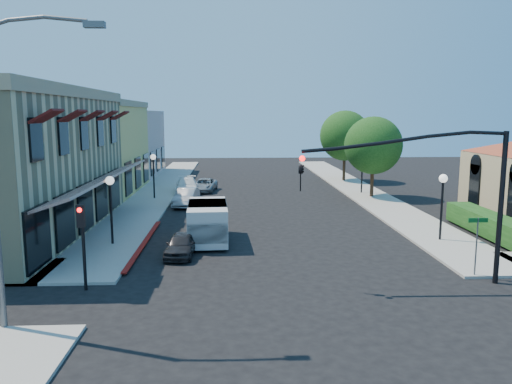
{
  "coord_description": "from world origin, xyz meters",
  "views": [
    {
      "loc": [
        -2.42,
        -17.0,
        6.61
      ],
      "look_at": [
        -1.15,
        8.75,
        2.6
      ],
      "focal_mm": 35.0,
      "sensor_mm": 36.0,
      "label": 1
    }
  ],
  "objects_px": {
    "signal_mast_arm": "(448,181)",
    "lamppost_right_near": "(443,190)",
    "cobra_streetlight": "(3,161)",
    "street_name_sign": "(477,237)",
    "street_tree_b": "(345,136)",
    "white_van": "(208,220)",
    "parked_car_b": "(186,197)",
    "secondary_signal": "(82,231)",
    "lamppost_left_near": "(110,193)",
    "parked_car_d": "(204,185)",
    "parked_car_c": "(187,186)",
    "lamppost_right_far": "(362,161)",
    "street_tree_a": "(373,145)",
    "lamppost_left_far": "(153,165)",
    "parked_car_a": "(182,245)"
  },
  "relations": [
    {
      "from": "lamppost_right_near",
      "to": "lamppost_right_far",
      "type": "distance_m",
      "value": 16.0
    },
    {
      "from": "street_tree_b",
      "to": "signal_mast_arm",
      "type": "distance_m",
      "value": 30.65
    },
    {
      "from": "secondary_signal",
      "to": "cobra_streetlight",
      "type": "height_order",
      "value": "cobra_streetlight"
    },
    {
      "from": "secondary_signal",
      "to": "lamppost_left_far",
      "type": "relative_size",
      "value": 0.93
    },
    {
      "from": "street_name_sign",
      "to": "street_tree_b",
      "type": "bearing_deg",
      "value": 87.5
    },
    {
      "from": "lamppost_left_far",
      "to": "street_tree_a",
      "type": "bearing_deg",
      "value": 0.0
    },
    {
      "from": "cobra_streetlight",
      "to": "street_name_sign",
      "type": "bearing_deg",
      "value": 14.16
    },
    {
      "from": "secondary_signal",
      "to": "lamppost_right_far",
      "type": "relative_size",
      "value": 0.93
    },
    {
      "from": "signal_mast_arm",
      "to": "street_name_sign",
      "type": "distance_m",
      "value": 2.98
    },
    {
      "from": "signal_mast_arm",
      "to": "lamppost_right_near",
      "type": "xyz_separation_m",
      "value": [
        2.64,
        6.5,
        -1.35
      ]
    },
    {
      "from": "secondary_signal",
      "to": "cobra_streetlight",
      "type": "distance_m",
      "value": 4.65
    },
    {
      "from": "parked_car_c",
      "to": "lamppost_right_far",
      "type": "bearing_deg",
      "value": -8.36
    },
    {
      "from": "street_tree_a",
      "to": "lamppost_left_near",
      "type": "xyz_separation_m",
      "value": [
        -17.3,
        -14.0,
        -1.46
      ]
    },
    {
      "from": "street_name_sign",
      "to": "lamppost_right_near",
      "type": "xyz_separation_m",
      "value": [
        1.0,
        5.8,
        1.04
      ]
    },
    {
      "from": "street_name_sign",
      "to": "white_van",
      "type": "relative_size",
      "value": 0.54
    },
    {
      "from": "lamppost_left_far",
      "to": "parked_car_a",
      "type": "relative_size",
      "value": 1.12
    },
    {
      "from": "secondary_signal",
      "to": "lamppost_left_near",
      "type": "bearing_deg",
      "value": 94.34
    },
    {
      "from": "street_tree_a",
      "to": "street_name_sign",
      "type": "relative_size",
      "value": 2.59
    },
    {
      "from": "lamppost_left_near",
      "to": "parked_car_c",
      "type": "distance_m",
      "value": 17.28
    },
    {
      "from": "street_name_sign",
      "to": "cobra_streetlight",
      "type": "bearing_deg",
      "value": -165.84
    },
    {
      "from": "cobra_streetlight",
      "to": "parked_car_b",
      "type": "distance_m",
      "value": 21.77
    },
    {
      "from": "parked_car_d",
      "to": "parked_car_c",
      "type": "bearing_deg",
      "value": -136.84
    },
    {
      "from": "lamppost_left_near",
      "to": "lamppost_right_far",
      "type": "relative_size",
      "value": 1.0
    },
    {
      "from": "lamppost_left_near",
      "to": "lamppost_right_far",
      "type": "distance_m",
      "value": 23.35
    },
    {
      "from": "signal_mast_arm",
      "to": "lamppost_right_near",
      "type": "height_order",
      "value": "signal_mast_arm"
    },
    {
      "from": "lamppost_left_far",
      "to": "white_van",
      "type": "bearing_deg",
      "value": -70.32
    },
    {
      "from": "lamppost_right_near",
      "to": "signal_mast_arm",
      "type": "bearing_deg",
      "value": -112.12
    },
    {
      "from": "street_tree_a",
      "to": "white_van",
      "type": "bearing_deg",
      "value": -132.86
    },
    {
      "from": "street_tree_b",
      "to": "white_van",
      "type": "xyz_separation_m",
      "value": [
        -12.49,
        -23.46,
        -3.37
      ]
    },
    {
      "from": "cobra_streetlight",
      "to": "lamppost_left_near",
      "type": "height_order",
      "value": "cobra_streetlight"
    },
    {
      "from": "signal_mast_arm",
      "to": "secondary_signal",
      "type": "height_order",
      "value": "signal_mast_arm"
    },
    {
      "from": "parked_car_d",
      "to": "street_tree_b",
      "type": "bearing_deg",
      "value": 31.43
    },
    {
      "from": "lamppost_right_near",
      "to": "white_van",
      "type": "height_order",
      "value": "lamppost_right_near"
    },
    {
      "from": "lamppost_left_far",
      "to": "lamppost_right_far",
      "type": "distance_m",
      "value": 17.12
    },
    {
      "from": "signal_mast_arm",
      "to": "parked_car_c",
      "type": "relative_size",
      "value": 1.78
    },
    {
      "from": "lamppost_left_far",
      "to": "lamppost_right_near",
      "type": "relative_size",
      "value": 1.0
    },
    {
      "from": "parked_car_a",
      "to": "parked_car_d",
      "type": "relative_size",
      "value": 0.81
    },
    {
      "from": "street_name_sign",
      "to": "white_van",
      "type": "bearing_deg",
      "value": 150.45
    },
    {
      "from": "street_tree_a",
      "to": "lamppost_right_near",
      "type": "bearing_deg",
      "value": -91.23
    },
    {
      "from": "cobra_streetlight",
      "to": "street_name_sign",
      "type": "height_order",
      "value": "cobra_streetlight"
    },
    {
      "from": "parked_car_b",
      "to": "parked_car_d",
      "type": "xyz_separation_m",
      "value": [
        0.93,
        7.0,
        -0.09
      ]
    },
    {
      "from": "street_name_sign",
      "to": "lamppost_right_near",
      "type": "height_order",
      "value": "lamppost_right_near"
    },
    {
      "from": "secondary_signal",
      "to": "street_name_sign",
      "type": "height_order",
      "value": "secondary_signal"
    },
    {
      "from": "street_tree_a",
      "to": "parked_car_d",
      "type": "relative_size",
      "value": 1.63
    },
    {
      "from": "lamppost_right_near",
      "to": "parked_car_a",
      "type": "xyz_separation_m",
      "value": [
        -13.3,
        -2.0,
        -2.19
      ]
    },
    {
      "from": "street_tree_a",
      "to": "parked_car_b",
      "type": "bearing_deg",
      "value": -168.33
    },
    {
      "from": "signal_mast_arm",
      "to": "lamppost_right_near",
      "type": "distance_m",
      "value": 7.15
    },
    {
      "from": "street_tree_b",
      "to": "parked_car_d",
      "type": "bearing_deg",
      "value": -156.19
    },
    {
      "from": "white_van",
      "to": "parked_car_c",
      "type": "relative_size",
      "value": 1.03
    },
    {
      "from": "cobra_streetlight",
      "to": "lamppost_right_far",
      "type": "distance_m",
      "value": 31.53
    }
  ]
}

